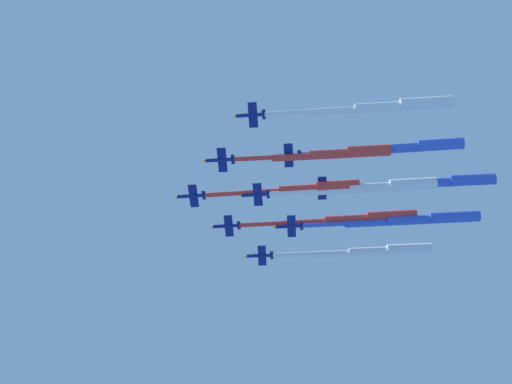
{
  "coord_description": "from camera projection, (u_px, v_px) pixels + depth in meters",
  "views": [
    {
      "loc": [
        84.1,
        -74.0,
        1.05
      ],
      "look_at": [
        0.0,
        0.0,
        202.69
      ],
      "focal_mm": 52.15,
      "sensor_mm": 36.0,
      "label": 1
    }
  ],
  "objects": [
    {
      "name": "jet_lead",
      "position": [
        300.0,
        189.0,
        229.62
      ],
      "size": [
        43.03,
        42.05,
        3.82
      ],
      "color": "navy"
    },
    {
      "name": "jet_port_mid",
      "position": [
        373.0,
        187.0,
        227.92
      ],
      "size": [
        45.47,
        44.44,
        3.83
      ],
      "color": "navy"
    },
    {
      "name": "jet_starboard_mid",
      "position": [
        382.0,
        107.0,
        218.92
      ],
      "size": [
        48.21,
        47.36,
        3.81
      ],
      "color": "navy"
    },
    {
      "name": "jet_starboard_inner",
      "position": [
        350.0,
        219.0,
        236.74
      ],
      "size": [
        48.75,
        48.31,
        3.83
      ],
      "color": "navy"
    },
    {
      "name": "jet_trail_starboard",
      "position": [
        434.0,
        182.0,
        229.4
      ],
      "size": [
        43.72,
        43.9,
        3.78
      ],
      "color": "navy"
    },
    {
      "name": "jet_port_outer",
      "position": [
        372.0,
        251.0,
        243.55
      ],
      "size": [
        44.98,
        45.95,
        3.85
      ],
      "color": "navy"
    },
    {
      "name": "jet_starboard_outer",
      "position": [
        401.0,
        148.0,
        222.26
      ],
      "size": [
        43.7,
        42.58,
        3.88
      ],
      "color": "navy"
    },
    {
      "name": "jet_port_inner",
      "position": [
        331.0,
        154.0,
        222.45
      ],
      "size": [
        41.89,
        41.74,
        3.79
      ],
      "color": "navy"
    },
    {
      "name": "jet_trail_port",
      "position": [
        413.0,
        220.0,
        234.48
      ],
      "size": [
        48.03,
        48.02,
        3.77
      ],
      "color": "navy"
    }
  ]
}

